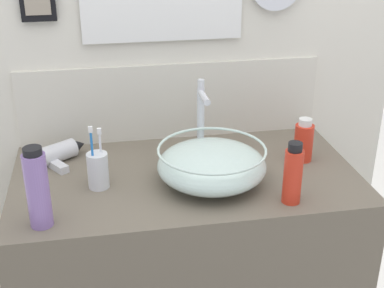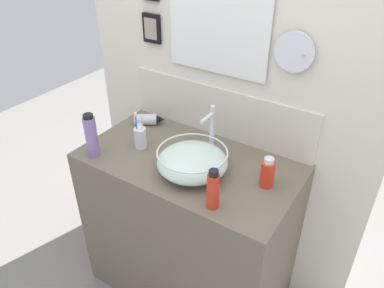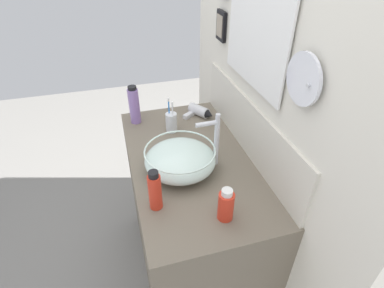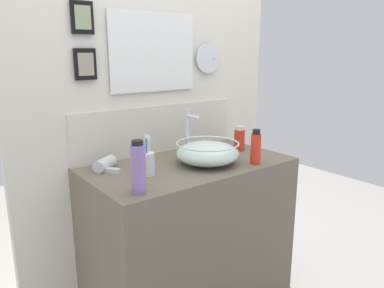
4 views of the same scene
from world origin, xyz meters
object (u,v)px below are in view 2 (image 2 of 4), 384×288
at_px(glass_bowl_sink, 192,161).
at_px(hair_drier, 148,120).
at_px(spray_bottle, 213,190).
at_px(lotion_bottle, 91,136).
at_px(toothbrush_cup, 140,138).
at_px(soap_dispenser, 267,173).
at_px(faucet, 211,129).

distance_m(glass_bowl_sink, hair_drier, 0.51).
xyz_separation_m(glass_bowl_sink, hair_drier, (-0.45, 0.23, -0.03)).
bearing_deg(spray_bottle, lotion_bottle, 179.62).
height_order(glass_bowl_sink, lotion_bottle, lotion_bottle).
relative_size(glass_bowl_sink, hair_drier, 1.77).
distance_m(glass_bowl_sink, toothbrush_cup, 0.34).
height_order(hair_drier, spray_bottle, spray_bottle).
height_order(toothbrush_cup, soap_dispenser, toothbrush_cup).
bearing_deg(spray_bottle, hair_drier, 149.42).
bearing_deg(soap_dispenser, hair_drier, 170.09).
relative_size(glass_bowl_sink, spray_bottle, 1.79).
xyz_separation_m(glass_bowl_sink, soap_dispenser, (0.32, 0.10, 0.01)).
relative_size(spray_bottle, soap_dispenser, 1.26).
bearing_deg(spray_bottle, toothbrush_cup, 160.99).
bearing_deg(hair_drier, faucet, -8.99).
distance_m(toothbrush_cup, lotion_bottle, 0.24).
relative_size(toothbrush_cup, spray_bottle, 1.09).
height_order(faucet, soap_dispenser, faucet).
relative_size(hair_drier, toothbrush_cup, 0.93).
height_order(glass_bowl_sink, faucet, faucet).
height_order(glass_bowl_sink, soap_dispenser, soap_dispenser).
distance_m(glass_bowl_sink, faucet, 0.19).
height_order(faucet, hair_drier, faucet).
height_order(glass_bowl_sink, hair_drier, glass_bowl_sink).
xyz_separation_m(faucet, toothbrush_cup, (-0.33, -0.13, -0.10)).
bearing_deg(lotion_bottle, soap_dispenser, 16.61).
bearing_deg(lotion_bottle, toothbrush_cup, 49.55).
height_order(hair_drier, toothbrush_cup, toothbrush_cup).
relative_size(glass_bowl_sink, toothbrush_cup, 1.64).
bearing_deg(soap_dispenser, toothbrush_cup, -174.49).
height_order(hair_drier, soap_dispenser, soap_dispenser).
relative_size(faucet, lotion_bottle, 1.20).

